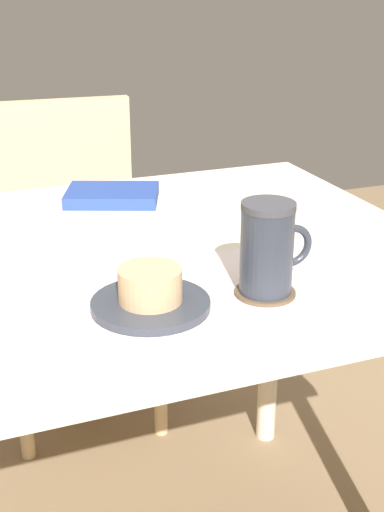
% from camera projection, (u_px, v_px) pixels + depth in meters
% --- Properties ---
extents(dining_table, '(1.01, 0.80, 0.74)m').
position_uv_depth(dining_table, '(137.00, 296.00, 1.23)').
color(dining_table, beige).
rests_on(dining_table, ground_plane).
extents(wooden_chair, '(0.45, 0.45, 0.84)m').
position_uv_depth(wooden_chair, '(72.00, 243.00, 1.92)').
color(wooden_chair, '#D1B27F').
rests_on(wooden_chair, ground_plane).
extents(placemat, '(0.42, 0.29, 0.00)m').
position_uv_depth(placemat, '(202.00, 297.00, 1.01)').
color(placemat, silver).
rests_on(placemat, dining_table).
extents(pastry_plate, '(0.16, 0.16, 0.01)m').
position_uv_depth(pastry_plate, '(151.00, 304.00, 0.97)').
color(pastry_plate, '#333842').
rests_on(pastry_plate, placemat).
extents(pastry, '(0.09, 0.09, 0.05)m').
position_uv_depth(pastry, '(150.00, 285.00, 0.96)').
color(pastry, tan).
rests_on(pastry, pastry_plate).
extents(coffee_coaster, '(0.09, 0.09, 0.00)m').
position_uv_depth(coffee_coaster, '(265.00, 292.00, 1.02)').
color(coffee_coaster, brown).
rests_on(coffee_coaster, placemat).
extents(coffee_mug, '(0.11, 0.08, 0.13)m').
position_uv_depth(coffee_mug, '(268.00, 248.00, 0.99)').
color(coffee_mug, '#2D333D').
rests_on(coffee_mug, coffee_coaster).
extents(small_book, '(0.21, 0.18, 0.02)m').
position_uv_depth(small_book, '(112.00, 195.00, 1.42)').
color(small_book, navy).
rests_on(small_book, dining_table).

